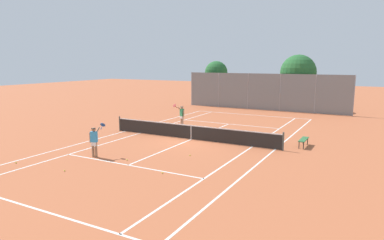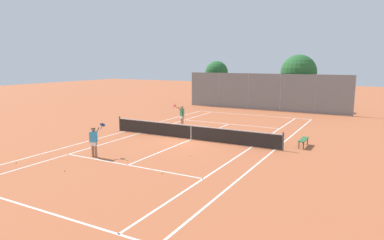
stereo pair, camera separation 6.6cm
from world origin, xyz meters
TOP-DOWN VIEW (x-y plane):
  - ground_plane at (0.00, 0.00)m, footprint 120.00×120.00m
  - court_line_markings at (0.00, 0.00)m, footprint 11.10×23.90m
  - tennis_net at (0.00, 0.00)m, footprint 12.00×0.10m
  - player_near_side at (-2.49, -6.08)m, footprint 0.54×0.84m
  - player_far_left at (-2.84, 3.69)m, footprint 0.87×0.67m
  - loose_tennis_ball_0 at (2.15, -6.66)m, footprint 0.07×0.07m
  - loose_tennis_ball_1 at (1.83, -3.47)m, footprint 0.07×0.07m
  - loose_tennis_ball_2 at (-0.57, -5.80)m, footprint 0.07×0.07m
  - loose_tennis_ball_3 at (-1.97, -8.56)m, footprint 0.07×0.07m
  - loose_tennis_ball_4 at (-5.12, -8.82)m, footprint 0.07×0.07m
  - courtside_bench at (6.79, 1.53)m, footprint 0.36×1.50m
  - back_fence at (-0.00, 15.76)m, footprint 17.18×0.08m
  - tree_behind_left at (-6.59, 18.31)m, footprint 2.70×2.70m
  - tree_behind_right at (2.89, 17.97)m, footprint 3.70×3.70m

SIDE VIEW (x-z plane):
  - ground_plane at x=0.00m, z-range 0.00..0.00m
  - court_line_markings at x=0.00m, z-range 0.00..0.01m
  - loose_tennis_ball_0 at x=2.15m, z-range 0.00..0.07m
  - loose_tennis_ball_1 at x=1.83m, z-range 0.00..0.07m
  - loose_tennis_ball_2 at x=-0.57m, z-range 0.00..0.07m
  - loose_tennis_ball_3 at x=-1.97m, z-range 0.00..0.07m
  - loose_tennis_ball_4 at x=-5.12m, z-range 0.00..0.07m
  - courtside_bench at x=6.79m, z-range 0.18..0.64m
  - tennis_net at x=0.00m, z-range -0.03..1.04m
  - player_near_side at x=-2.49m, z-range 0.04..1.81m
  - player_far_left at x=-2.84m, z-range 0.04..1.81m
  - back_fence at x=0.00m, z-range 0.00..3.82m
  - tree_behind_left at x=-6.59m, z-range 1.12..6.21m
  - tree_behind_right at x=2.89m, z-range 0.93..6.68m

